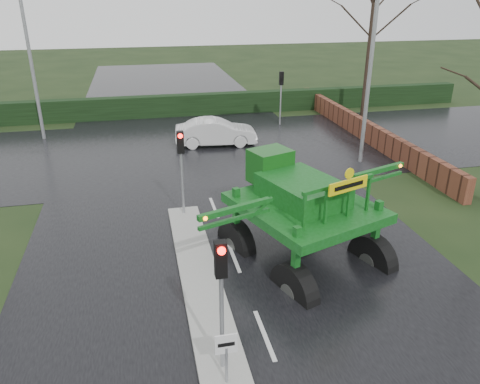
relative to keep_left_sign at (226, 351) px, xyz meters
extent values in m
plane|color=black|center=(1.30, 1.50, -1.06)|extent=(140.00, 140.00, 0.00)
cube|color=black|center=(1.30, 11.50, -1.05)|extent=(14.00, 80.00, 0.02)
cube|color=black|center=(1.30, 17.50, -1.05)|extent=(80.00, 12.00, 0.02)
cube|color=gray|center=(0.00, 4.50, -0.97)|extent=(1.20, 10.00, 0.16)
cube|color=black|center=(1.30, 25.50, -0.31)|extent=(44.00, 0.90, 1.50)
cube|color=#592D1E|center=(11.80, 17.50, -0.46)|extent=(0.40, 20.00, 1.20)
cylinder|color=gray|center=(0.00, 0.00, -0.41)|extent=(0.07, 0.07, 1.00)
cube|color=silver|center=(0.00, 0.00, 0.19)|extent=(0.50, 0.04, 0.50)
cube|color=black|center=(0.00, -0.02, 0.19)|extent=(0.38, 0.01, 0.10)
cylinder|color=gray|center=(0.00, 0.50, 0.69)|extent=(0.10, 0.10, 3.50)
cube|color=black|center=(0.00, 0.50, 2.04)|extent=(0.26, 0.22, 0.85)
sphere|color=#FF0C07|center=(0.00, 0.37, 2.32)|extent=(0.18, 0.18, 0.18)
cylinder|color=gray|center=(0.00, 9.00, 0.69)|extent=(0.10, 0.10, 3.50)
cube|color=black|center=(0.00, 9.00, 2.04)|extent=(0.26, 0.22, 0.85)
sphere|color=#FF0C07|center=(0.00, 8.87, 2.32)|extent=(0.18, 0.18, 0.18)
cylinder|color=gray|center=(7.80, 21.50, 0.69)|extent=(0.10, 0.10, 3.50)
cube|color=black|center=(7.80, 21.50, 2.04)|extent=(0.26, 0.22, 0.85)
sphere|color=#FF0C07|center=(7.80, 21.63, 2.32)|extent=(0.18, 0.18, 0.18)
cylinder|color=gray|center=(9.80, 13.50, 3.94)|extent=(0.20, 0.20, 10.00)
cylinder|color=gray|center=(-7.20, 21.50, 3.94)|extent=(0.20, 0.20, 10.00)
cylinder|color=black|center=(14.30, 22.50, 3.94)|extent=(0.32, 0.32, 10.00)
cylinder|color=black|center=(0.56, 4.18, -0.14)|extent=(1.09, 1.90, 1.84)
cylinder|color=#595B56|center=(0.56, 4.18, -0.14)|extent=(0.73, 0.79, 0.64)
cube|color=#0C470E|center=(0.56, 4.18, 1.01)|extent=(0.26, 0.26, 2.11)
cylinder|color=black|center=(3.68, 5.29, -0.14)|extent=(1.09, 1.90, 1.84)
cylinder|color=#595B56|center=(3.68, 5.29, -0.14)|extent=(0.73, 0.79, 0.64)
cube|color=#0C470E|center=(3.68, 5.29, 1.01)|extent=(0.26, 0.26, 2.11)
cylinder|color=black|center=(1.67, 1.06, -0.14)|extent=(1.09, 1.90, 1.84)
cylinder|color=#595B56|center=(1.67, 1.06, -0.14)|extent=(0.73, 0.79, 0.64)
cube|color=#0C470E|center=(1.67, 1.06, 1.01)|extent=(0.26, 0.26, 2.11)
cylinder|color=black|center=(4.79, 2.18, -0.14)|extent=(1.09, 1.90, 1.84)
cylinder|color=#595B56|center=(4.79, 2.18, -0.14)|extent=(0.73, 0.79, 0.64)
cube|color=#0C470E|center=(4.79, 2.18, 1.01)|extent=(0.26, 0.26, 2.11)
cube|color=#0C470E|center=(2.68, 3.18, 1.61)|extent=(5.12, 5.45, 0.32)
cube|color=#0C470E|center=(2.61, 3.35, 2.11)|extent=(2.83, 3.28, 0.83)
cube|color=#124F13|center=(2.00, 5.08, 2.43)|extent=(1.67, 1.50, 1.19)
cube|color=#0C470E|center=(3.17, 1.79, 2.94)|extent=(2.63, 1.03, 0.11)
cube|color=#0C470E|center=(0.03, 1.84, 2.43)|extent=(2.31, 0.96, 0.17)
sphere|color=orange|center=(-0.89, 1.41, 2.43)|extent=(0.13, 0.13, 0.13)
cube|color=#0C470E|center=(5.57, 3.82, 2.43)|extent=(2.31, 0.96, 0.17)
sphere|color=orange|center=(6.55, 4.07, 2.43)|extent=(0.13, 0.13, 0.13)
cube|color=yellow|center=(3.29, 1.45, 3.03)|extent=(1.40, 0.55, 0.37)
cube|color=black|center=(3.29, 1.45, 3.03)|extent=(1.04, 0.38, 0.13)
cylinder|color=yellow|center=(3.29, 1.45, 3.40)|extent=(0.32, 0.15, 0.33)
imported|color=silver|center=(2.85, 18.00, -1.06)|extent=(4.80, 2.06, 1.54)
camera|label=1|loc=(-1.44, -7.91, 7.28)|focal=35.00mm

